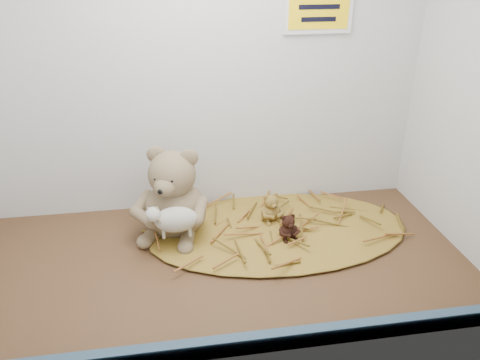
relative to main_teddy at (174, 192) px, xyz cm
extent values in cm
cube|color=#422B16|center=(9.94, -14.70, -12.19)|extent=(120.00, 60.00, 0.40)
cube|color=silver|center=(9.94, 15.30, 32.81)|extent=(120.00, 0.40, 90.00)
cube|color=#375269|center=(9.94, -43.50, -10.39)|extent=(119.28, 2.20, 3.60)
ellipsoid|color=brown|center=(27.02, -3.84, -11.51)|extent=(69.93, 40.60, 1.35)
cube|color=yellow|center=(39.94, 14.70, 42.81)|extent=(16.00, 1.20, 11.00)
camera|label=1|loc=(-0.02, -107.55, 55.45)|focal=35.00mm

